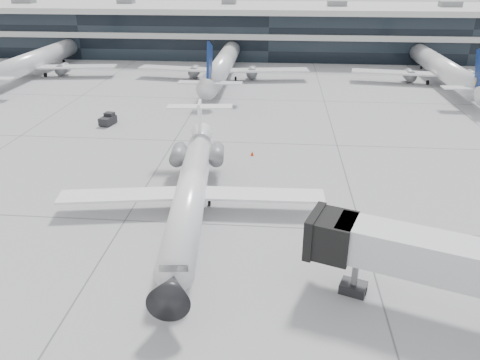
{
  "coord_description": "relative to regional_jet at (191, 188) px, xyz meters",
  "views": [
    {
      "loc": [
        2.86,
        -33.89,
        20.04
      ],
      "look_at": [
        -0.38,
        3.49,
        2.6
      ],
      "focal_mm": 35.0,
      "sensor_mm": 36.0,
      "label": 1
    }
  ],
  "objects": [
    {
      "name": "far_tug",
      "position": [
        -15.83,
        23.32,
        -1.59
      ],
      "size": [
        1.96,
        2.72,
        1.57
      ],
      "rotation": [
        0.0,
        0.0,
        -0.22
      ],
      "color": "black",
      "rests_on": "ground"
    },
    {
      "name": "traffic_cone",
      "position": [
        4.46,
        13.73,
        -2.03
      ],
      "size": [
        0.46,
        0.46,
        0.56
      ],
      "rotation": [
        0.0,
        0.0,
        0.24
      ],
      "color": "red",
      "rests_on": "ground"
    },
    {
      "name": "bg_jet_left",
      "position": [
        -40.49,
        52.87,
        -2.3
      ],
      "size": [
        32.0,
        40.0,
        9.6
      ],
      "primitive_type": null,
      "color": "silver",
      "rests_on": "ground"
    },
    {
      "name": "bg_jet_center",
      "position": [
        -3.49,
        52.87,
        -2.3
      ],
      "size": [
        32.0,
        40.0,
        9.6
      ],
      "primitive_type": null,
      "color": "silver",
      "rests_on": "ground"
    },
    {
      "name": "bg_jet_right",
      "position": [
        36.51,
        52.87,
        -2.3
      ],
      "size": [
        32.0,
        40.0,
        9.6
      ],
      "primitive_type": null,
      "color": "silver",
      "rests_on": "ground"
    },
    {
      "name": "regional_jet",
      "position": [
        0.0,
        0.0,
        0.0
      ],
      "size": [
        23.33,
        29.14,
        6.73
      ],
      "rotation": [
        0.0,
        0.0,
        0.09
      ],
      "color": "white",
      "rests_on": "ground"
    },
    {
      "name": "ground",
      "position": [
        4.51,
        -2.13,
        -2.3
      ],
      "size": [
        220.0,
        220.0,
        0.0
      ],
      "primitive_type": "plane",
      "color": "gray",
      "rests_on": "ground"
    },
    {
      "name": "terminal",
      "position": [
        4.51,
        79.87,
        2.7
      ],
      "size": [
        170.0,
        22.0,
        10.0
      ],
      "primitive_type": "cube",
      "color": "black",
      "rests_on": "ground"
    },
    {
      "name": "jet_bridge",
      "position": [
        18.57,
        -12.27,
        1.71
      ],
      "size": [
        16.66,
        8.47,
        5.49
      ],
      "rotation": [
        0.0,
        0.0,
        -0.35
      ],
      "color": "#BBBDC0",
      "rests_on": "ground"
    }
  ]
}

